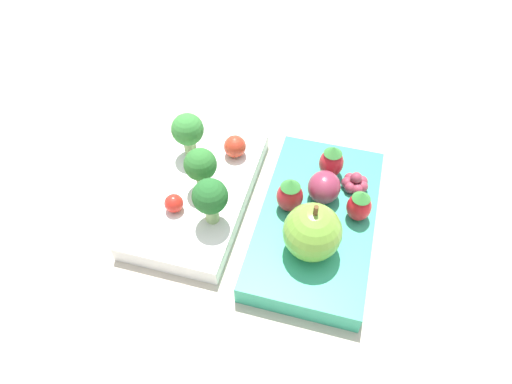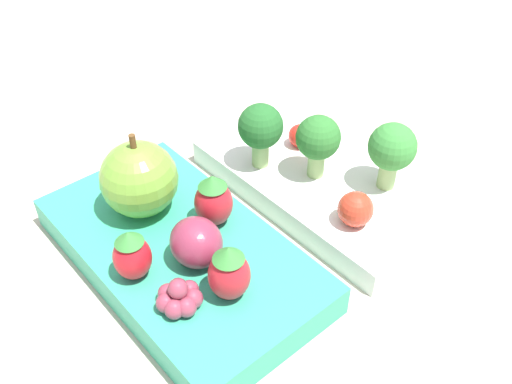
{
  "view_description": "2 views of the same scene",
  "coord_description": "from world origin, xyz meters",
  "views": [
    {
      "loc": [
        -0.3,
        -0.11,
        0.42
      ],
      "look_at": [
        0.01,
        -0.0,
        0.04
      ],
      "focal_mm": 32.0,
      "sensor_mm": 36.0,
      "label": 1
    },
    {
      "loc": [
        0.28,
        -0.2,
        0.32
      ],
      "look_at": [
        0.01,
        -0.0,
        0.04
      ],
      "focal_mm": 40.0,
      "sensor_mm": 36.0,
      "label": 2
    }
  ],
  "objects": [
    {
      "name": "plum",
      "position": [
        0.03,
        -0.07,
        0.04
      ],
      "size": [
        0.04,
        0.04,
        0.03
      ],
      "color": "#892D47",
      "rests_on": "bento_box_fruit"
    },
    {
      "name": "cherry_tomato_0",
      "position": [
        -0.03,
        0.08,
        0.03
      ],
      "size": [
        0.02,
        0.02,
        0.02
      ],
      "color": "red",
      "rests_on": "bento_box_savoury"
    },
    {
      "name": "strawberry_2",
      "position": [
        0.02,
        -0.11,
        0.04
      ],
      "size": [
        0.03,
        0.03,
        0.04
      ],
      "color": "red",
      "rests_on": "bento_box_fruit"
    },
    {
      "name": "broccoli_floret_1",
      "position": [
        0.05,
        0.1,
        0.06
      ],
      "size": [
        0.04,
        0.04,
        0.06
      ],
      "color": "#93B770",
      "rests_on": "bento_box_savoury"
    },
    {
      "name": "bento_box_fruit",
      "position": [
        0.01,
        -0.07,
        0.01
      ],
      "size": [
        0.23,
        0.14,
        0.03
      ],
      "color": "#33A87F",
      "rests_on": "ground_plane"
    },
    {
      "name": "ground_plane",
      "position": [
        0.0,
        0.0,
        0.0
      ],
      "size": [
        4.0,
        4.0,
        0.0
      ],
      "primitive_type": "plane",
      "color": "#BCB29E"
    },
    {
      "name": "strawberry_1",
      "position": [
        0.01,
        -0.04,
        0.05
      ],
      "size": [
        0.03,
        0.03,
        0.04
      ],
      "color": "red",
      "rests_on": "bento_box_fruit"
    },
    {
      "name": "broccoli_floret_0",
      "position": [
        0.01,
        0.06,
        0.06
      ],
      "size": [
        0.04,
        0.04,
        0.06
      ],
      "color": "#93B770",
      "rests_on": "bento_box_savoury"
    },
    {
      "name": "broccoli_floret_2",
      "position": [
        -0.03,
        0.03,
        0.06
      ],
      "size": [
        0.04,
        0.04,
        0.06
      ],
      "color": "#93B770",
      "rests_on": "bento_box_savoury"
    },
    {
      "name": "cherry_tomato_1",
      "position": [
        0.07,
        0.05,
        0.03
      ],
      "size": [
        0.03,
        0.03,
        0.03
      ],
      "color": "red",
      "rests_on": "bento_box_savoury"
    },
    {
      "name": "strawberry_0",
      "position": [
        0.07,
        -0.07,
        0.05
      ],
      "size": [
        0.03,
        0.03,
        0.04
      ],
      "color": "red",
      "rests_on": "bento_box_fruit"
    },
    {
      "name": "apple",
      "position": [
        -0.04,
        -0.08,
        0.05
      ],
      "size": [
        0.06,
        0.06,
        0.07
      ],
      "color": "#70A838",
      "rests_on": "bento_box_fruit"
    },
    {
      "name": "bento_box_savoury",
      "position": [
        0.01,
        0.07,
        0.01
      ],
      "size": [
        0.22,
        0.13,
        0.02
      ],
      "color": "white",
      "rests_on": "ground_plane"
    },
    {
      "name": "grape_cluster",
      "position": [
        0.06,
        -0.1,
        0.03
      ],
      "size": [
        0.03,
        0.03,
        0.02
      ],
      "color": "#93384C",
      "rests_on": "bento_box_fruit"
    }
  ]
}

